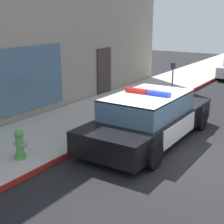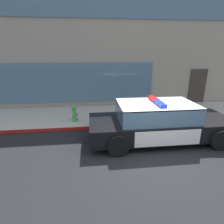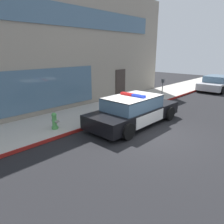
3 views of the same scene
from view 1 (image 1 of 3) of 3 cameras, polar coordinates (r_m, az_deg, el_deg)
ground at (r=8.78m, az=12.40°, el=-7.55°), size 48.00×48.00×0.00m
sidewalk at (r=10.69m, az=-8.05°, el=-2.54°), size 48.00×3.02×0.15m
curb_red_paint at (r=9.81m, az=-1.28°, el=-4.12°), size 28.80×0.04×0.14m
police_cruiser at (r=9.56m, az=6.31°, el=-0.92°), size 5.06×2.11×1.49m
fire_hydrant at (r=8.33m, az=-15.37°, el=-5.33°), size 0.34×0.39×0.73m
parking_meter at (r=14.88m, az=10.28°, el=6.63°), size 0.12×0.18×1.34m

